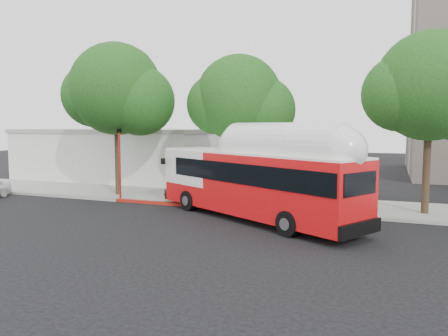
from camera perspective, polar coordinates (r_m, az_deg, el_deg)
name	(u,v)px	position (r m, az deg, el deg)	size (l,w,h in m)	color
ground	(216,226)	(19.98, -1.00, -7.57)	(120.00, 120.00, 0.00)	black
sidewalk	(257,201)	(26.00, 4.35, -4.35)	(60.00, 5.00, 0.15)	gray
curb_strip	(243,209)	(23.55, 2.54, -5.38)	(60.00, 0.30, 0.15)	gray
red_curb_segment	(193,205)	(24.64, -4.12, -4.89)	(10.00, 0.32, 0.16)	maroon
street_tree_left	(123,93)	(28.48, -13.05, 9.56)	(6.67, 5.80, 9.74)	#2D2116
street_tree_mid	(246,102)	(25.40, 2.86, 8.63)	(5.75, 5.00, 8.62)	#2D2116
street_tree_right	(440,90)	(24.09, 26.35, 9.07)	(6.21, 5.40, 9.18)	#2D2116
low_commercial_bldg	(126,154)	(38.54, -12.68, 1.85)	(16.20, 10.20, 4.25)	silver
transit_bus	(254,184)	(21.03, 4.00, -2.06)	(12.09, 8.24, 3.76)	red
signal_pole	(120,164)	(26.99, -13.47, 0.51)	(0.12, 0.41, 4.36)	#B21B12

